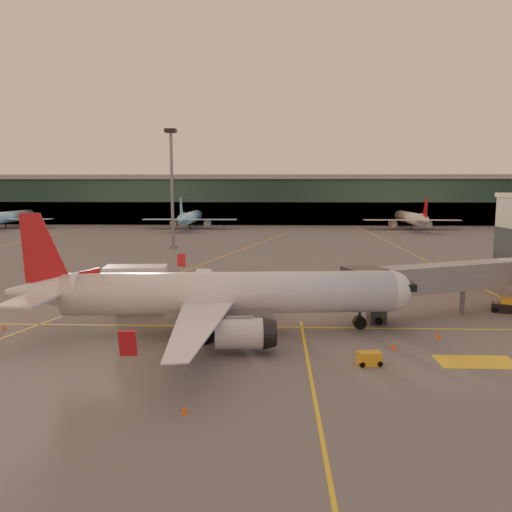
{
  "coord_description": "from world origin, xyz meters",
  "views": [
    {
      "loc": [
        2.45,
        -41.66,
        13.44
      ],
      "look_at": [
        0.04,
        18.75,
        5.0
      ],
      "focal_mm": 35.0,
      "sensor_mm": 36.0,
      "label": 1
    }
  ],
  "objects_px": {
    "main_airplane": "(217,295)",
    "gpu_cart": "(369,359)",
    "catering_truck": "(137,286)",
    "pushback_tug": "(507,306)"
  },
  "relations": [
    {
      "from": "main_airplane",
      "to": "gpu_cart",
      "type": "height_order",
      "value": "main_airplane"
    },
    {
      "from": "main_airplane",
      "to": "gpu_cart",
      "type": "bearing_deg",
      "value": -36.86
    },
    {
      "from": "gpu_cart",
      "to": "catering_truck",
      "type": "bearing_deg",
      "value": 135.01
    },
    {
      "from": "catering_truck",
      "to": "pushback_tug",
      "type": "relative_size",
      "value": 1.95
    },
    {
      "from": "main_airplane",
      "to": "catering_truck",
      "type": "height_order",
      "value": "main_airplane"
    },
    {
      "from": "pushback_tug",
      "to": "main_airplane",
      "type": "bearing_deg",
      "value": -139.73
    },
    {
      "from": "catering_truck",
      "to": "gpu_cart",
      "type": "height_order",
      "value": "catering_truck"
    },
    {
      "from": "catering_truck",
      "to": "gpu_cart",
      "type": "xyz_separation_m",
      "value": [
        22.02,
        -15.39,
        -2.35
      ]
    },
    {
      "from": "main_airplane",
      "to": "gpu_cart",
      "type": "distance_m",
      "value": 14.99
    },
    {
      "from": "catering_truck",
      "to": "main_airplane",
      "type": "bearing_deg",
      "value": -44.95
    }
  ]
}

